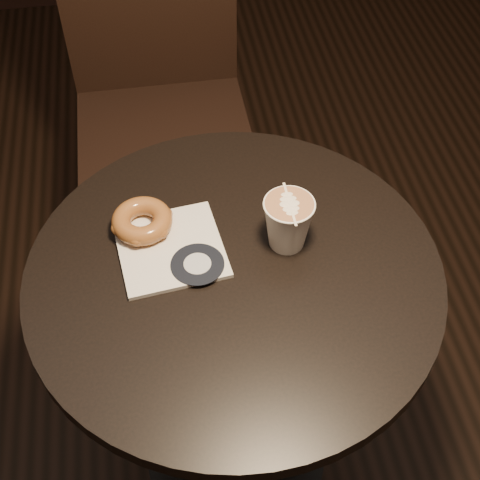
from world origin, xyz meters
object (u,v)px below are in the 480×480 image
at_px(latte_cup, 288,223).
at_px(chair, 157,70).
at_px(doughnut, 142,221).
at_px(cafe_table, 235,334).
at_px(pastry_bag, 171,248).

bearing_deg(latte_cup, chair, 103.81).
height_order(chair, doughnut, chair).
xyz_separation_m(chair, latte_cup, (0.18, -0.73, 0.18)).
height_order(cafe_table, pastry_bag, pastry_bag).
distance_m(chair, pastry_bag, 0.73).
height_order(chair, pastry_bag, chair).
distance_m(chair, doughnut, 0.68).
relative_size(doughnut, latte_cup, 1.10).
bearing_deg(pastry_bag, chair, 81.61).
height_order(pastry_bag, latte_cup, latte_cup).
xyz_separation_m(cafe_table, latte_cup, (0.10, 0.04, 0.25)).
relative_size(chair, pastry_bag, 6.36).
xyz_separation_m(doughnut, latte_cup, (0.24, -0.07, 0.02)).
bearing_deg(cafe_table, latte_cup, 23.47).
height_order(doughnut, latte_cup, latte_cup).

